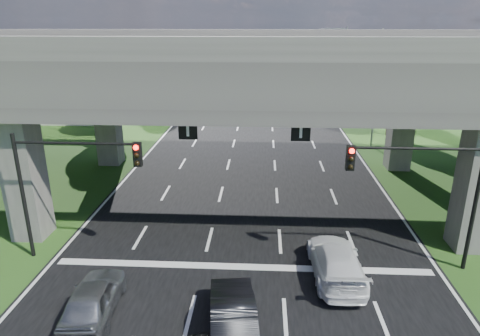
# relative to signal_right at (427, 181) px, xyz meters

# --- Properties ---
(ground) EXTENTS (160.00, 160.00, 0.00)m
(ground) POSITION_rel_signal_right_xyz_m (-7.82, -3.94, -4.19)
(ground) COLOR #224215
(ground) RESTS_ON ground
(road) EXTENTS (18.00, 120.00, 0.03)m
(road) POSITION_rel_signal_right_xyz_m (-7.82, 6.06, -4.17)
(road) COLOR black
(road) RESTS_ON ground
(overpass) EXTENTS (80.00, 15.00, 10.00)m
(overpass) POSITION_rel_signal_right_xyz_m (-7.82, 8.06, 3.73)
(overpass) COLOR #363431
(overpass) RESTS_ON ground
(warehouse) EXTENTS (20.00, 10.00, 4.00)m
(warehouse) POSITION_rel_signal_right_xyz_m (-33.82, 31.06, -2.19)
(warehouse) COLOR #9E9E99
(warehouse) RESTS_ON ground
(signal_right) EXTENTS (5.76, 0.54, 6.00)m
(signal_right) POSITION_rel_signal_right_xyz_m (0.00, 0.00, 0.00)
(signal_right) COLOR black
(signal_right) RESTS_ON ground
(signal_left) EXTENTS (5.76, 0.54, 6.00)m
(signal_left) POSITION_rel_signal_right_xyz_m (-15.65, 0.00, 0.00)
(signal_left) COLOR black
(signal_left) RESTS_ON ground
(streetlight_far) EXTENTS (3.38, 0.25, 10.00)m
(streetlight_far) POSITION_rel_signal_right_xyz_m (2.27, 20.06, 1.66)
(streetlight_far) COLOR gray
(streetlight_far) RESTS_ON ground
(streetlight_beyond) EXTENTS (3.38, 0.25, 10.00)m
(streetlight_beyond) POSITION_rel_signal_right_xyz_m (2.27, 36.06, 1.66)
(streetlight_beyond) COLOR gray
(streetlight_beyond) RESTS_ON ground
(tree_left_near) EXTENTS (4.50, 4.50, 7.80)m
(tree_left_near) POSITION_rel_signal_right_xyz_m (-21.78, 22.06, 0.63)
(tree_left_near) COLOR black
(tree_left_near) RESTS_ON ground
(tree_left_mid) EXTENTS (3.91, 3.90, 6.76)m
(tree_left_mid) POSITION_rel_signal_right_xyz_m (-24.78, 30.06, -0.01)
(tree_left_mid) COLOR black
(tree_left_mid) RESTS_ON ground
(tree_left_far) EXTENTS (4.80, 4.80, 8.32)m
(tree_left_far) POSITION_rel_signal_right_xyz_m (-20.78, 38.06, 0.95)
(tree_left_far) COLOR black
(tree_left_far) RESTS_ON ground
(tree_right_near) EXTENTS (4.20, 4.20, 7.28)m
(tree_right_near) POSITION_rel_signal_right_xyz_m (5.22, 24.06, 0.31)
(tree_right_near) COLOR black
(tree_right_near) RESTS_ON ground
(tree_right_mid) EXTENTS (3.91, 3.90, 6.76)m
(tree_right_mid) POSITION_rel_signal_right_xyz_m (8.22, 32.06, -0.01)
(tree_right_mid) COLOR black
(tree_right_mid) RESTS_ON ground
(tree_right_far) EXTENTS (4.50, 4.50, 7.80)m
(tree_right_far) POSITION_rel_signal_right_xyz_m (4.22, 40.06, 0.63)
(tree_right_far) COLOR black
(tree_right_far) RESTS_ON ground
(car_silver) EXTENTS (2.03, 4.37, 1.45)m
(car_silver) POSITION_rel_signal_right_xyz_m (-13.22, -4.09, -3.43)
(car_silver) COLOR #96989D
(car_silver) RESTS_ON road
(car_dark) EXTENTS (2.11, 4.67, 1.49)m
(car_dark) POSITION_rel_signal_right_xyz_m (-7.93, -4.74, -3.41)
(car_dark) COLOR black
(car_dark) RESTS_ON road
(car_white) EXTENTS (2.21, 5.11, 1.46)m
(car_white) POSITION_rel_signal_right_xyz_m (-3.73, -0.94, -3.42)
(car_white) COLOR white
(car_white) RESTS_ON road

